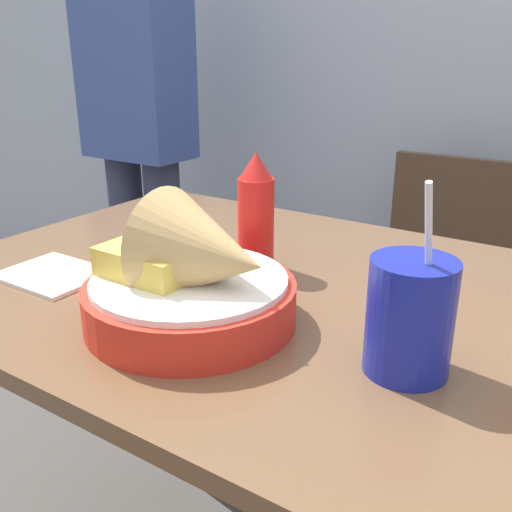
% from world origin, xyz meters
% --- Properties ---
extents(dining_table, '(1.10, 0.72, 0.77)m').
position_xyz_m(dining_table, '(0.00, 0.00, 0.65)').
color(dining_table, brown).
rests_on(dining_table, ground_plane).
extents(chair_far_window, '(0.40, 0.40, 0.83)m').
position_xyz_m(chair_far_window, '(0.05, 0.75, 0.50)').
color(chair_far_window, '#473323').
rests_on(chair_far_window, ground_plane).
extents(food_basket, '(0.27, 0.27, 0.17)m').
position_xyz_m(food_basket, '(-0.04, -0.16, 0.83)').
color(food_basket, red).
rests_on(food_basket, dining_table).
extents(ketchup_bottle, '(0.06, 0.06, 0.18)m').
position_xyz_m(ketchup_bottle, '(-0.09, 0.05, 0.86)').
color(ketchup_bottle, red).
rests_on(ketchup_bottle, dining_table).
extents(drink_cup, '(0.09, 0.09, 0.22)m').
position_xyz_m(drink_cup, '(0.22, -0.12, 0.83)').
color(drink_cup, '#192399').
rests_on(drink_cup, dining_table).
extents(napkin, '(0.15, 0.12, 0.01)m').
position_xyz_m(napkin, '(-0.32, -0.16, 0.77)').
color(napkin, white).
rests_on(napkin, dining_table).
extents(person_standing, '(0.32, 0.18, 1.61)m').
position_xyz_m(person_standing, '(-0.87, 0.60, 0.93)').
color(person_standing, '#2D3347').
rests_on(person_standing, ground_plane).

